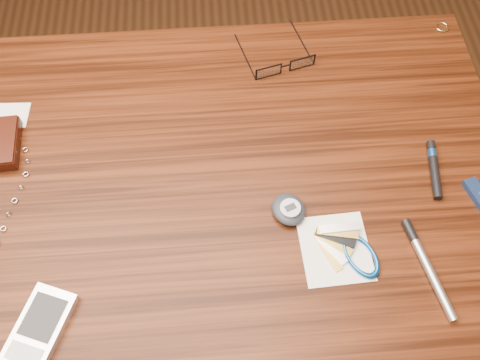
{
  "coord_description": "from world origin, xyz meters",
  "views": [
    {
      "loc": [
        0.04,
        -0.39,
        1.46
      ],
      "look_at": [
        0.07,
        0.01,
        0.76
      ],
      "focal_mm": 40.0,
      "sensor_mm": 36.0,
      "label": 1
    }
  ],
  "objects_px": {
    "pda_phone": "(39,329)",
    "pedometer": "(289,209)",
    "desk": "(197,224)",
    "notepad_keys": "(347,250)",
    "silver_pen": "(425,260)",
    "eyeglasses": "(284,65)"
  },
  "relations": [
    {
      "from": "pda_phone",
      "to": "desk",
      "type": "bearing_deg",
      "value": 42.82
    },
    {
      "from": "notepad_keys",
      "to": "silver_pen",
      "type": "bearing_deg",
      "value": -12.6
    },
    {
      "from": "pda_phone",
      "to": "silver_pen",
      "type": "xyz_separation_m",
      "value": [
        0.53,
        0.06,
        -0.0
      ]
    },
    {
      "from": "pda_phone",
      "to": "notepad_keys",
      "type": "xyz_separation_m",
      "value": [
        0.42,
        0.08,
        -0.0
      ]
    },
    {
      "from": "eyeglasses",
      "to": "pedometer",
      "type": "xyz_separation_m",
      "value": [
        -0.02,
        -0.28,
        -0.0
      ]
    },
    {
      "from": "pedometer",
      "to": "eyeglasses",
      "type": "bearing_deg",
      "value": 84.91
    },
    {
      "from": "pedometer",
      "to": "silver_pen",
      "type": "bearing_deg",
      "value": -26.87
    },
    {
      "from": "desk",
      "to": "pda_phone",
      "type": "bearing_deg",
      "value": -137.18
    },
    {
      "from": "desk",
      "to": "eyeglasses",
      "type": "height_order",
      "value": "eyeglasses"
    },
    {
      "from": "notepad_keys",
      "to": "desk",
      "type": "bearing_deg",
      "value": 153.38
    },
    {
      "from": "pda_phone",
      "to": "pedometer",
      "type": "distance_m",
      "value": 0.38
    },
    {
      "from": "desk",
      "to": "eyeglasses",
      "type": "distance_m",
      "value": 0.31
    },
    {
      "from": "notepad_keys",
      "to": "pda_phone",
      "type": "bearing_deg",
      "value": -169.13
    },
    {
      "from": "notepad_keys",
      "to": "silver_pen",
      "type": "distance_m",
      "value": 0.11
    },
    {
      "from": "pedometer",
      "to": "notepad_keys",
      "type": "xyz_separation_m",
      "value": [
        0.08,
        -0.07,
        -0.01
      ]
    },
    {
      "from": "notepad_keys",
      "to": "silver_pen",
      "type": "height_order",
      "value": "notepad_keys"
    },
    {
      "from": "notepad_keys",
      "to": "pedometer",
      "type": "bearing_deg",
      "value": 138.1
    },
    {
      "from": "desk",
      "to": "pda_phone",
      "type": "relative_size",
      "value": 8.07
    },
    {
      "from": "pda_phone",
      "to": "notepad_keys",
      "type": "bearing_deg",
      "value": 10.87
    },
    {
      "from": "eyeglasses",
      "to": "notepad_keys",
      "type": "bearing_deg",
      "value": -81.6
    },
    {
      "from": "desk",
      "to": "pedometer",
      "type": "bearing_deg",
      "value": -16.03
    },
    {
      "from": "desk",
      "to": "silver_pen",
      "type": "relative_size",
      "value": 6.6
    }
  ]
}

